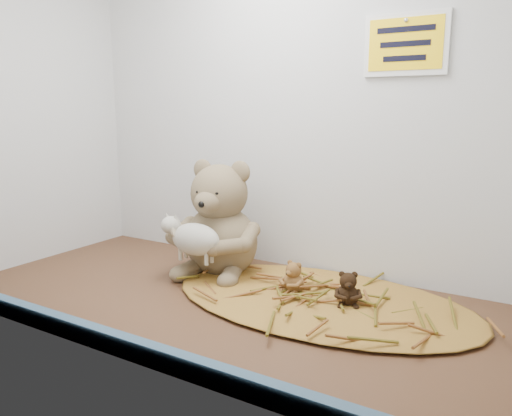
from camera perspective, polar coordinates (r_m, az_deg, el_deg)
The scene contains 8 objects.
alcove_shell at distance 111.30cm, azimuth -1.92°, elevation 13.23°, with size 120.40×60.20×90.40cm.
front_rail at distance 91.03cm, azimuth -15.18°, elevation -14.80°, with size 119.28×2.20×3.60cm, color #3E5976.
straw_bed at distance 110.54cm, azimuth 7.27°, elevation -10.33°, with size 69.10×40.12×1.34cm, color brown.
main_teddy at distance 125.28cm, azimuth -4.05°, elevation -1.09°, with size 23.26×24.56×28.85cm, color #877753, non-canonical shape.
toy_lamb at distance 117.97cm, azimuth -6.91°, elevation -3.58°, with size 16.56×10.11×10.70cm, color beige, non-canonical shape.
mini_teddy_tan at distance 111.99cm, azimuth 4.34°, elevation -7.67°, with size 5.74×6.06×7.12cm, color brown, non-canonical shape.
mini_teddy_brown at distance 106.43cm, azimuth 10.46°, elevation -8.83°, with size 5.82×6.15×7.22cm, color black, non-canonical shape.
wall_sign at distance 118.67cm, azimuth 16.74°, elevation 17.50°, with size 16.00×1.20×11.00cm, color yellow.
Camera 1 is at (60.21, -84.53, 41.24)cm, focal length 35.00 mm.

